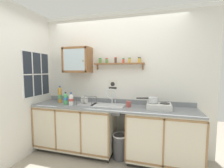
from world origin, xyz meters
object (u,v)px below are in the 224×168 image
(bottle_opaque_white_1, at_px, (71,99))
(dish_rack, at_px, (86,103))
(bottle_soda_green_0, at_px, (66,99))
(wall_cabinet, at_px, (77,60))
(hot_plate_stove, at_px, (159,106))
(mug, at_px, (129,104))
(saucepan, at_px, (153,100))
(bottle_juice_amber_2, at_px, (60,95))
(trash_bin, at_px, (120,146))
(warning_sign, at_px, (113,86))
(sink, at_px, (108,107))

(bottle_opaque_white_1, height_order, dish_rack, bottle_opaque_white_1)
(bottle_soda_green_0, relative_size, wall_cabinet, 0.43)
(hot_plate_stove, distance_m, dish_rack, 1.29)
(mug, bearing_deg, saucepan, 4.39)
(bottle_juice_amber_2, bearing_deg, hot_plate_stove, -0.10)
(bottle_soda_green_0, distance_m, mug, 1.17)
(trash_bin, bearing_deg, bottle_opaque_white_1, -176.19)
(hot_plate_stove, relative_size, bottle_soda_green_0, 1.68)
(bottle_opaque_white_1, distance_m, warning_sign, 0.82)
(bottle_opaque_white_1, distance_m, wall_cabinet, 0.77)
(bottle_opaque_white_1, relative_size, dish_rack, 0.73)
(dish_rack, distance_m, warning_sign, 0.60)
(dish_rack, bearing_deg, hot_plate_stove, 1.23)
(saucepan, height_order, trash_bin, saucepan)
(bottle_opaque_white_1, bearing_deg, bottle_juice_amber_2, 157.35)
(bottle_soda_green_0, bearing_deg, trash_bin, 1.98)
(dish_rack, height_order, trash_bin, dish_rack)
(hot_plate_stove, relative_size, bottle_juice_amber_2, 1.19)
(sink, xyz_separation_m, dish_rack, (-0.42, -0.03, 0.05))
(wall_cabinet, xyz_separation_m, warning_sign, (0.67, 0.13, -0.49))
(bottle_juice_amber_2, bearing_deg, sink, 0.23)
(sink, distance_m, trash_bin, 0.71)
(mug, xyz_separation_m, trash_bin, (-0.13, -0.06, -0.74))
(wall_cabinet, bearing_deg, dish_rack, -31.35)
(sink, xyz_separation_m, mug, (0.37, -0.02, 0.07))
(sink, distance_m, saucepan, 0.79)
(bottle_soda_green_0, bearing_deg, bottle_opaque_white_1, -10.73)
(bottle_opaque_white_1, relative_size, mug, 1.93)
(trash_bin, bearing_deg, dish_rack, 176.09)
(dish_rack, xyz_separation_m, warning_sign, (0.43, 0.28, 0.31))
(saucepan, bearing_deg, bottle_opaque_white_1, -173.90)
(dish_rack, height_order, wall_cabinet, wall_cabinet)
(trash_bin, bearing_deg, mug, 25.31)
(hot_plate_stove, xyz_separation_m, dish_rack, (-1.29, -0.03, -0.01))
(hot_plate_stove, relative_size, saucepan, 1.08)
(hot_plate_stove, relative_size, bottle_opaque_white_1, 1.70)
(hot_plate_stove, distance_m, warning_sign, 0.94)
(sink, distance_m, mug, 0.37)
(bottle_opaque_white_1, height_order, wall_cabinet, wall_cabinet)
(sink, xyz_separation_m, wall_cabinet, (-0.66, 0.11, 0.85))
(warning_sign, relative_size, trash_bin, 0.49)
(saucepan, bearing_deg, wall_cabinet, 176.09)
(bottle_opaque_white_1, xyz_separation_m, bottle_juice_amber_2, (-0.33, 0.14, 0.04))
(bottle_soda_green_0, xyz_separation_m, trash_bin, (1.03, 0.04, -0.79))
(bottle_soda_green_0, xyz_separation_m, mug, (1.16, 0.10, -0.06))
(bottle_juice_amber_2, bearing_deg, dish_rack, -3.07)
(bottle_opaque_white_1, distance_m, trash_bin, 1.20)
(hot_plate_stove, bearing_deg, warning_sign, 163.52)
(hot_plate_stove, bearing_deg, bottle_opaque_white_1, -175.07)
(dish_rack, relative_size, wall_cabinet, 0.58)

